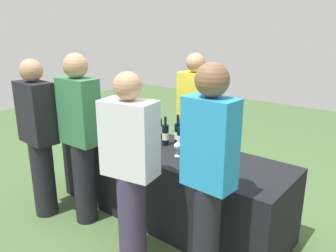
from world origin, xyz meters
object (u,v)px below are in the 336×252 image
at_px(guest_2, 130,167).
at_px(guest_3, 209,173).
at_px(wine_bottle_4, 181,137).
at_px(guest_0, 39,135).
at_px(wine_bottle_3, 178,134).
at_px(wine_glass_2, 177,146).
at_px(wine_bottle_1, 159,128).
at_px(wine_glass_0, 130,136).
at_px(server_pouring, 194,117).
at_px(wine_bottle_0, 126,125).
at_px(wine_glass_1, 148,140).
at_px(wine_bottle_2, 165,135).
at_px(guest_1, 81,134).

distance_m(guest_2, guest_3, 0.68).
bearing_deg(wine_bottle_4, guest_0, -141.14).
bearing_deg(wine_bottle_3, guest_3, -42.19).
height_order(wine_glass_2, guest_3, guest_3).
xyz_separation_m(wine_bottle_1, wine_bottle_3, (0.28, -0.03, 0.00)).
xyz_separation_m(wine_glass_0, wine_glass_2, (0.58, 0.07, -0.01)).
bearing_deg(wine_bottle_1, server_pouring, 75.97).
bearing_deg(wine_glass_0, guest_0, -136.06).
bearing_deg(guest_2, guest_0, 171.07).
height_order(wine_bottle_1, wine_bottle_4, same).
bearing_deg(guest_2, wine_glass_0, 124.80).
relative_size(wine_glass_0, wine_glass_2, 1.04).
xyz_separation_m(wine_bottle_4, server_pouring, (-0.24, 0.60, 0.04)).
relative_size(wine_bottle_1, wine_bottle_3, 0.97).
distance_m(wine_bottle_0, guest_2, 1.24).
distance_m(wine_bottle_0, wine_bottle_1, 0.42).
xyz_separation_m(wine_glass_1, guest_2, (0.40, -0.66, 0.03)).
bearing_deg(wine_bottle_3, wine_bottle_1, 174.48).
relative_size(wine_glass_0, guest_2, 0.09).
bearing_deg(wine_glass_1, wine_bottle_4, 41.79).
xyz_separation_m(wine_bottle_2, wine_glass_1, (-0.07, -0.19, -0.02)).
relative_size(wine_bottle_3, guest_1, 0.19).
xyz_separation_m(wine_glass_0, guest_0, (-0.67, -0.65, 0.04)).
xyz_separation_m(wine_glass_2, server_pouring, (-0.36, 0.80, 0.06)).
xyz_separation_m(wine_bottle_0, wine_bottle_1, (0.40, 0.12, 0.01)).
height_order(wine_bottle_2, guest_3, guest_3).
xyz_separation_m(wine_bottle_3, wine_glass_2, (0.20, -0.27, -0.02)).
bearing_deg(wine_bottle_0, guest_0, -112.99).
bearing_deg(wine_bottle_2, wine_glass_2, -30.93).
height_order(wine_bottle_0, wine_glass_1, wine_bottle_0).
bearing_deg(wine_bottle_0, guest_1, -83.48).
bearing_deg(wine_bottle_2, guest_0, -137.27).
xyz_separation_m(wine_glass_0, server_pouring, (0.23, 0.87, 0.06)).
height_order(wine_bottle_3, wine_bottle_4, wine_bottle_3).
xyz_separation_m(wine_bottle_1, wine_bottle_4, (0.37, -0.09, -0.00)).
height_order(wine_bottle_0, wine_glass_2, wine_bottle_0).
xyz_separation_m(wine_bottle_1, guest_0, (-0.77, -1.01, 0.02)).
relative_size(wine_bottle_0, server_pouring, 0.18).
distance_m(wine_glass_0, guest_3, 1.36).
height_order(wine_bottle_1, wine_bottle_2, wine_bottle_1).
bearing_deg(guest_1, wine_bottle_0, 95.33).
distance_m(wine_bottle_3, guest_0, 1.44).
bearing_deg(wine_bottle_0, wine_glass_2, -11.09).
relative_size(wine_bottle_2, wine_glass_0, 2.13).
height_order(wine_bottle_1, guest_2, guest_2).
xyz_separation_m(wine_bottle_1, wine_glass_1, (0.12, -0.31, -0.02)).
bearing_deg(guest_3, wine_glass_0, 162.30).
bearing_deg(guest_2, guest_1, 159.16).
distance_m(wine_glass_1, wine_glass_2, 0.36).
height_order(wine_bottle_4, guest_3, guest_3).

